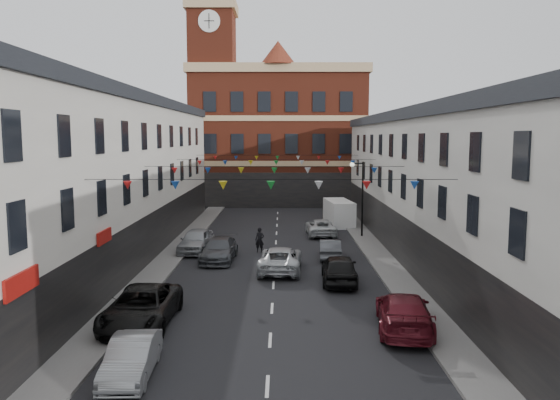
{
  "coord_description": "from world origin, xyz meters",
  "views": [
    {
      "loc": [
        0.47,
        -28.69,
        7.97
      ],
      "look_at": [
        0.32,
        8.53,
        3.65
      ],
      "focal_mm": 35.0,
      "sensor_mm": 36.0,
      "label": 1
    }
  ],
  "objects_px": {
    "street_lamp": "(359,189)",
    "car_right_c": "(404,312)",
    "moving_car": "(280,259)",
    "car_left_c": "(141,307)",
    "car_left_e": "(196,240)",
    "car_right_f": "(321,227)",
    "pedestrian": "(260,240)",
    "white_van": "(339,213)",
    "car_left_d": "(219,250)",
    "car_right_e": "(330,249)",
    "car_right_d": "(339,269)",
    "car_left_b": "(131,358)"
  },
  "relations": [
    {
      "from": "moving_car",
      "to": "white_van",
      "type": "relative_size",
      "value": 1.04
    },
    {
      "from": "street_lamp",
      "to": "car_left_d",
      "type": "xyz_separation_m",
      "value": [
        -10.15,
        -8.14,
        -3.18
      ]
    },
    {
      "from": "car_right_c",
      "to": "car_right_e",
      "type": "height_order",
      "value": "car_right_c"
    },
    {
      "from": "street_lamp",
      "to": "car_left_b",
      "type": "distance_m",
      "value": 27.82
    },
    {
      "from": "car_right_d",
      "to": "moving_car",
      "type": "relative_size",
      "value": 0.88
    },
    {
      "from": "car_right_f",
      "to": "pedestrian",
      "type": "relative_size",
      "value": 2.79
    },
    {
      "from": "car_right_e",
      "to": "car_right_f",
      "type": "bearing_deg",
      "value": -86.54
    },
    {
      "from": "car_left_b",
      "to": "car_left_c",
      "type": "height_order",
      "value": "car_left_c"
    },
    {
      "from": "street_lamp",
      "to": "car_left_e",
      "type": "distance_m",
      "value": 13.58
    },
    {
      "from": "street_lamp",
      "to": "car_right_e",
      "type": "xyz_separation_m",
      "value": [
        -2.93,
        -7.46,
        -3.26
      ]
    },
    {
      "from": "car_left_e",
      "to": "white_van",
      "type": "bearing_deg",
      "value": 51.05
    },
    {
      "from": "car_left_b",
      "to": "street_lamp",
      "type": "bearing_deg",
      "value": 63.66
    },
    {
      "from": "car_left_b",
      "to": "car_left_c",
      "type": "relative_size",
      "value": 0.7
    },
    {
      "from": "car_left_b",
      "to": "white_van",
      "type": "bearing_deg",
      "value": 69.44
    },
    {
      "from": "car_right_c",
      "to": "car_right_d",
      "type": "height_order",
      "value": "car_right_d"
    },
    {
      "from": "car_right_f",
      "to": "car_right_e",
      "type": "bearing_deg",
      "value": 88.33
    },
    {
      "from": "car_left_c",
      "to": "white_van",
      "type": "distance_m",
      "value": 28.67
    },
    {
      "from": "street_lamp",
      "to": "car_right_c",
      "type": "bearing_deg",
      "value": -92.89
    },
    {
      "from": "street_lamp",
      "to": "moving_car",
      "type": "relative_size",
      "value": 1.13
    },
    {
      "from": "car_right_d",
      "to": "white_van",
      "type": "distance_m",
      "value": 19.76
    },
    {
      "from": "car_left_c",
      "to": "car_right_d",
      "type": "height_order",
      "value": "car_right_d"
    },
    {
      "from": "moving_car",
      "to": "car_left_d",
      "type": "bearing_deg",
      "value": -31.35
    },
    {
      "from": "car_right_d",
      "to": "car_right_f",
      "type": "height_order",
      "value": "car_right_d"
    },
    {
      "from": "car_left_b",
      "to": "pedestrian",
      "type": "height_order",
      "value": "pedestrian"
    },
    {
      "from": "car_right_c",
      "to": "white_van",
      "type": "distance_m",
      "value": 26.97
    },
    {
      "from": "street_lamp",
      "to": "car_left_d",
      "type": "bearing_deg",
      "value": -141.27
    },
    {
      "from": "car_left_b",
      "to": "car_right_f",
      "type": "bearing_deg",
      "value": 70.12
    },
    {
      "from": "car_left_d",
      "to": "car_right_d",
      "type": "distance_m",
      "value": 8.99
    },
    {
      "from": "car_left_d",
      "to": "car_left_b",
      "type": "bearing_deg",
      "value": -90.5
    },
    {
      "from": "street_lamp",
      "to": "car_right_c",
      "type": "xyz_separation_m",
      "value": [
        -1.05,
        -20.84,
        -3.13
      ]
    },
    {
      "from": "car_left_b",
      "to": "car_right_c",
      "type": "height_order",
      "value": "car_right_c"
    },
    {
      "from": "car_left_c",
      "to": "car_left_e",
      "type": "bearing_deg",
      "value": 90.83
    },
    {
      "from": "moving_car",
      "to": "white_van",
      "type": "bearing_deg",
      "value": -103.87
    },
    {
      "from": "car_right_e",
      "to": "car_left_c",
      "type": "bearing_deg",
      "value": 57.92
    },
    {
      "from": "car_left_d",
      "to": "pedestrian",
      "type": "distance_m",
      "value": 3.58
    },
    {
      "from": "car_left_e",
      "to": "car_right_c",
      "type": "height_order",
      "value": "car_left_e"
    },
    {
      "from": "moving_car",
      "to": "car_left_c",
      "type": "bearing_deg",
      "value": 61.38
    },
    {
      "from": "car_left_c",
      "to": "car_right_e",
      "type": "distance_m",
      "value": 15.76
    },
    {
      "from": "car_right_e",
      "to": "white_van",
      "type": "bearing_deg",
      "value": -94.98
    },
    {
      "from": "car_left_b",
      "to": "car_left_c",
      "type": "distance_m",
      "value": 5.09
    },
    {
      "from": "car_left_d",
      "to": "car_left_e",
      "type": "relative_size",
      "value": 1.06
    },
    {
      "from": "car_left_d",
      "to": "car_left_c",
      "type": "bearing_deg",
      "value": -96.22
    },
    {
      "from": "car_left_b",
      "to": "car_right_f",
      "type": "xyz_separation_m",
      "value": [
        8.14,
        26.29,
        0.01
      ]
    },
    {
      "from": "street_lamp",
      "to": "car_right_f",
      "type": "height_order",
      "value": "street_lamp"
    },
    {
      "from": "car_right_d",
      "to": "pedestrian",
      "type": "height_order",
      "value": "pedestrian"
    },
    {
      "from": "white_van",
      "to": "car_left_d",
      "type": "bearing_deg",
      "value": -129.17
    },
    {
      "from": "car_left_e",
      "to": "car_right_e",
      "type": "distance_m",
      "value": 9.34
    },
    {
      "from": "car_right_e",
      "to": "moving_car",
      "type": "bearing_deg",
      "value": 49.65
    },
    {
      "from": "car_left_b",
      "to": "car_left_e",
      "type": "distance_m",
      "value": 19.88
    },
    {
      "from": "car_left_c",
      "to": "car_left_e",
      "type": "xyz_separation_m",
      "value": [
        0.0,
        14.86,
        0.01
      ]
    }
  ]
}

